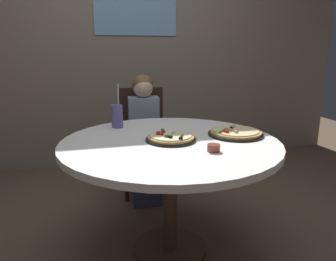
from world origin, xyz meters
The scene contains 9 objects.
ground_plane centered at (0.00, 0.00, 0.00)m, with size 8.00×8.00×0.00m, color brown.
wall_with_window centered at (0.00, 1.86, 1.45)m, with size 5.20×0.14×2.90m.
dining_table centered at (0.00, 0.00, 0.66)m, with size 1.33×1.33×0.75m.
chair_wooden centered at (0.01, 1.01, 0.53)m, with size 0.43×0.43×0.95m.
diner_child centered at (-0.01, 0.82, 0.48)m, with size 0.28×0.42×1.08m.
pizza_veggie centered at (0.00, 0.00, 0.77)m, with size 0.31×0.31×0.05m.
pizza_cheese centered at (0.44, 0.01, 0.77)m, with size 0.35×0.35×0.05m.
soda_cup centered at (-0.27, 0.42, 0.83)m, with size 0.08×0.08×0.31m.
sauce_bowl centered at (0.17, -0.27, 0.77)m, with size 0.07×0.07×0.04m, color brown.
Camera 1 is at (-0.48, -1.81, 1.29)m, focal length 34.29 mm.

